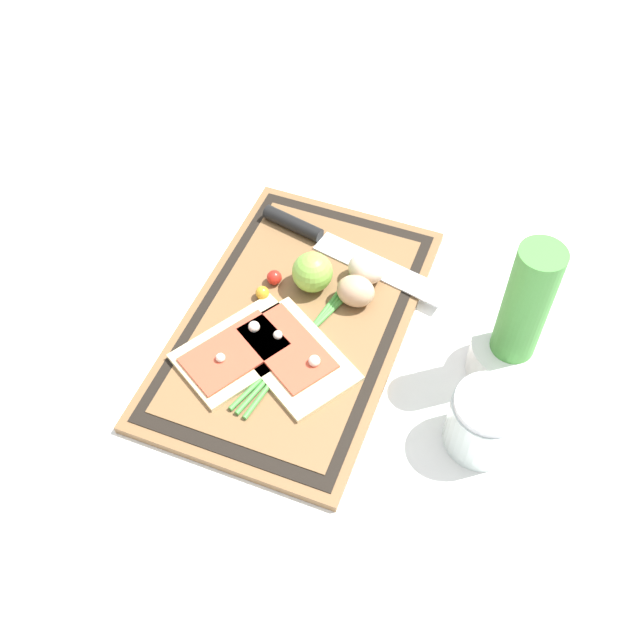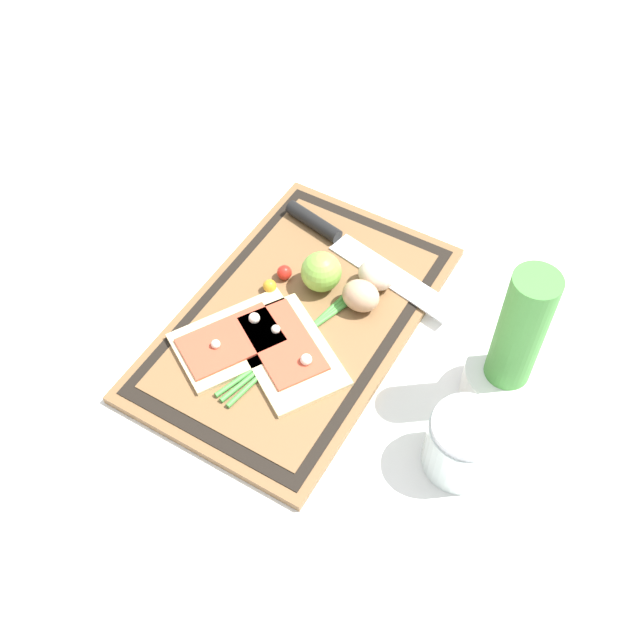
% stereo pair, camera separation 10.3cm
% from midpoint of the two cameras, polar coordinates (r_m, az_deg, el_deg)
% --- Properties ---
extents(ground_plane, '(6.00, 6.00, 0.00)m').
position_cam_midpoint_polar(ground_plane, '(1.07, -4.66, -0.68)').
color(ground_plane, white).
extents(cutting_board, '(0.48, 0.30, 0.02)m').
position_cam_midpoint_polar(cutting_board, '(1.06, -4.68, -0.43)').
color(cutting_board, brown).
rests_on(cutting_board, ground_plane).
extents(pizza_slice_near, '(0.20, 0.18, 0.02)m').
position_cam_midpoint_polar(pizza_slice_near, '(1.03, -8.94, -2.43)').
color(pizza_slice_near, beige).
rests_on(pizza_slice_near, cutting_board).
extents(pizza_slice_far, '(0.18, 0.21, 0.02)m').
position_cam_midpoint_polar(pizza_slice_far, '(1.01, -5.07, -2.80)').
color(pizza_slice_far, beige).
rests_on(pizza_slice_far, cutting_board).
extents(knife, '(0.09, 0.31, 0.02)m').
position_cam_midpoint_polar(knife, '(1.15, -2.38, 6.05)').
color(knife, silver).
rests_on(knife, cutting_board).
extents(egg_brown, '(0.05, 0.05, 0.05)m').
position_cam_midpoint_polar(egg_brown, '(1.05, -0.05, 2.05)').
color(egg_brown, tan).
rests_on(egg_brown, cutting_board).
extents(egg_pink, '(0.05, 0.05, 0.05)m').
position_cam_midpoint_polar(egg_pink, '(1.08, 0.86, 3.79)').
color(egg_pink, beige).
rests_on(egg_pink, cutting_board).
extents(lime, '(0.06, 0.06, 0.06)m').
position_cam_midpoint_polar(lime, '(1.07, -3.30, 3.47)').
color(lime, '#7FB742').
rests_on(lime, cutting_board).
extents(cherry_tomato_red, '(0.02, 0.02, 0.02)m').
position_cam_midpoint_polar(cherry_tomato_red, '(1.09, -6.20, 3.07)').
color(cherry_tomato_red, red).
rests_on(cherry_tomato_red, cutting_board).
extents(cherry_tomato_yellow, '(0.02, 0.02, 0.02)m').
position_cam_midpoint_polar(cherry_tomato_yellow, '(1.08, -7.15, 1.90)').
color(cherry_tomato_yellow, gold).
rests_on(cherry_tomato_yellow, cutting_board).
extents(scallion_bunch, '(0.31, 0.10, 0.01)m').
position_cam_midpoint_polar(scallion_bunch, '(1.03, -3.84, -1.29)').
color(scallion_bunch, '#47933D').
rests_on(scallion_bunch, cutting_board).
extents(herb_pot, '(0.10, 0.10, 0.23)m').
position_cam_midpoint_polar(herb_pot, '(0.97, 11.82, -1.24)').
color(herb_pot, white).
rests_on(herb_pot, ground_plane).
extents(sauce_jar, '(0.09, 0.09, 0.09)m').
position_cam_midpoint_polar(sauce_jar, '(0.94, 9.32, -8.03)').
color(sauce_jar, silver).
rests_on(sauce_jar, ground_plane).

